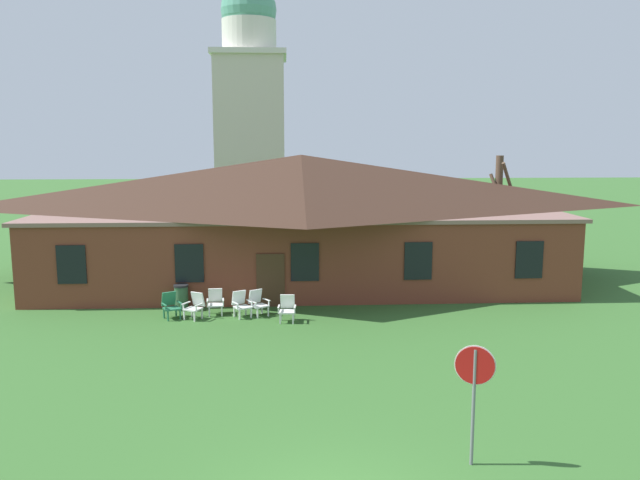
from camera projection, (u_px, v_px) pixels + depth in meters
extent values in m
cube|color=brown|center=(301.00, 245.00, 29.63)|extent=(22.28, 10.00, 3.20)
cube|color=#835E55|center=(301.00, 209.00, 29.37)|extent=(22.73, 10.20, 0.16)
pyramid|color=#382319|center=(301.00, 181.00, 29.16)|extent=(23.17, 10.40, 2.44)
cube|color=black|center=(71.00, 265.00, 24.15)|extent=(1.10, 0.06, 1.50)
cube|color=black|center=(189.00, 263.00, 24.39)|extent=(1.10, 0.06, 1.50)
cube|color=black|center=(305.00, 262.00, 24.64)|extent=(1.10, 0.06, 1.50)
cube|color=black|center=(418.00, 261.00, 24.88)|extent=(1.10, 0.06, 1.50)
cube|color=black|center=(529.00, 260.00, 25.13)|extent=(1.10, 0.06, 1.50)
cube|color=#422819|center=(271.00, 280.00, 24.67)|extent=(1.10, 0.06, 2.10)
cube|color=beige|center=(251.00, 145.00, 45.52)|extent=(4.80, 4.80, 12.22)
cube|color=silver|center=(249.00, 55.00, 44.55)|extent=(5.18, 5.18, 0.36)
cylinder|color=silver|center=(249.00, 36.00, 44.35)|extent=(3.80, 3.80, 2.20)
sphere|color=#569E84|center=(249.00, 10.00, 44.07)|extent=(3.88, 3.88, 3.88)
cylinder|color=slate|center=(473.00, 408.00, 12.53)|extent=(0.07, 0.07, 2.40)
cylinder|color=white|center=(475.00, 365.00, 12.40)|extent=(0.76, 0.28, 0.81)
cylinder|color=#B71414|center=(475.00, 366.00, 12.38)|extent=(0.72, 0.27, 0.76)
cube|color=#28704C|center=(180.00, 314.00, 23.04)|extent=(0.07, 0.07, 0.36)
cube|color=#28704C|center=(168.00, 316.00, 22.80)|extent=(0.07, 0.07, 0.36)
cube|color=#28704C|center=(176.00, 312.00, 23.41)|extent=(0.07, 0.07, 0.36)
cube|color=#28704C|center=(164.00, 313.00, 23.17)|extent=(0.07, 0.07, 0.36)
cube|color=#28704C|center=(172.00, 308.00, 23.07)|extent=(0.72, 0.72, 0.05)
cube|color=#28704C|center=(169.00, 299.00, 23.29)|extent=(0.54, 0.42, 0.54)
cube|color=#28704C|center=(180.00, 302.00, 23.18)|extent=(0.28, 0.44, 0.03)
cube|color=#28704C|center=(181.00, 306.00, 23.06)|extent=(0.05, 0.05, 0.22)
cube|color=#28704C|center=(164.00, 304.00, 22.87)|extent=(0.28, 0.44, 0.03)
cube|color=#28704C|center=(166.00, 308.00, 22.75)|extent=(0.05, 0.05, 0.22)
cube|color=silver|center=(194.00, 317.00, 22.74)|extent=(0.07, 0.07, 0.36)
cube|color=silver|center=(184.00, 315.00, 22.94)|extent=(0.07, 0.07, 0.36)
cube|color=silver|center=(202.00, 314.00, 23.13)|extent=(0.07, 0.07, 0.36)
cube|color=silver|center=(192.00, 312.00, 23.33)|extent=(0.07, 0.07, 0.36)
cube|color=silver|center=(193.00, 309.00, 23.00)|extent=(0.73, 0.72, 0.05)
cube|color=silver|center=(198.00, 299.00, 23.23)|extent=(0.54, 0.42, 0.54)
cube|color=silver|center=(199.00, 305.00, 22.83)|extent=(0.28, 0.44, 0.03)
cube|color=silver|center=(196.00, 309.00, 22.70)|extent=(0.05, 0.05, 0.22)
cube|color=silver|center=(186.00, 303.00, 23.08)|extent=(0.28, 0.44, 0.03)
cube|color=silver|center=(183.00, 307.00, 22.96)|extent=(0.05, 0.05, 0.22)
cube|color=silver|center=(222.00, 312.00, 23.43)|extent=(0.05, 0.05, 0.36)
cube|color=silver|center=(209.00, 312.00, 23.36)|extent=(0.05, 0.05, 0.36)
cube|color=silver|center=(222.00, 308.00, 23.86)|extent=(0.05, 0.05, 0.36)
cube|color=silver|center=(209.00, 309.00, 23.79)|extent=(0.05, 0.05, 0.36)
cube|color=silver|center=(215.00, 305.00, 23.58)|extent=(0.59, 0.57, 0.05)
cube|color=silver|center=(215.00, 295.00, 23.83)|extent=(0.53, 0.24, 0.54)
cube|color=silver|center=(223.00, 300.00, 23.57)|extent=(0.11, 0.47, 0.03)
cube|color=silver|center=(223.00, 304.00, 23.43)|extent=(0.04, 0.04, 0.22)
cube|color=silver|center=(207.00, 300.00, 23.48)|extent=(0.11, 0.47, 0.03)
cube|color=silver|center=(207.00, 304.00, 23.34)|extent=(0.04, 0.04, 0.22)
cube|color=white|center=(251.00, 313.00, 23.23)|extent=(0.07, 0.07, 0.36)
cube|color=white|center=(240.00, 315.00, 22.98)|extent=(0.07, 0.07, 0.36)
cube|color=white|center=(246.00, 310.00, 23.59)|extent=(0.07, 0.07, 0.36)
cube|color=white|center=(234.00, 312.00, 23.35)|extent=(0.07, 0.07, 0.36)
cube|color=white|center=(243.00, 307.00, 23.26)|extent=(0.73, 0.72, 0.05)
cube|color=white|center=(239.00, 297.00, 23.47)|extent=(0.54, 0.42, 0.54)
cube|color=white|center=(250.00, 301.00, 23.36)|extent=(0.28, 0.44, 0.03)
cube|color=white|center=(252.00, 305.00, 23.25)|extent=(0.05, 0.05, 0.22)
cube|color=white|center=(235.00, 303.00, 23.05)|extent=(0.28, 0.44, 0.03)
cube|color=white|center=(237.00, 307.00, 22.94)|extent=(0.05, 0.05, 0.22)
cube|color=white|center=(268.00, 311.00, 23.44)|extent=(0.07, 0.07, 0.36)
cube|color=white|center=(257.00, 313.00, 23.17)|extent=(0.07, 0.07, 0.36)
cube|color=white|center=(262.00, 309.00, 23.79)|extent=(0.07, 0.07, 0.36)
cube|color=white|center=(251.00, 311.00, 23.52)|extent=(0.07, 0.07, 0.36)
cube|color=white|center=(260.00, 306.00, 23.45)|extent=(0.74, 0.73, 0.05)
cube|color=white|center=(255.00, 296.00, 23.65)|extent=(0.53, 0.44, 0.54)
cube|color=white|center=(266.00, 300.00, 23.57)|extent=(0.31, 0.42, 0.03)
cube|color=white|center=(269.00, 303.00, 23.46)|extent=(0.06, 0.06, 0.22)
cube|color=white|center=(253.00, 302.00, 23.23)|extent=(0.31, 0.42, 0.03)
cube|color=white|center=(255.00, 306.00, 23.12)|extent=(0.06, 0.06, 0.22)
cube|color=silver|center=(293.00, 319.00, 22.44)|extent=(0.05, 0.05, 0.36)
cube|color=silver|center=(280.00, 319.00, 22.45)|extent=(0.05, 0.05, 0.36)
cube|color=silver|center=(294.00, 316.00, 22.88)|extent=(0.05, 0.05, 0.36)
cube|color=silver|center=(281.00, 316.00, 22.89)|extent=(0.05, 0.05, 0.36)
cube|color=silver|center=(287.00, 312.00, 22.63)|extent=(0.58, 0.56, 0.05)
cube|color=silver|center=(287.00, 301.00, 22.89)|extent=(0.53, 0.23, 0.54)
cube|color=silver|center=(295.00, 307.00, 22.57)|extent=(0.10, 0.47, 0.03)
cube|color=silver|center=(295.00, 311.00, 22.43)|extent=(0.04, 0.04, 0.22)
cube|color=silver|center=(279.00, 307.00, 22.59)|extent=(0.10, 0.47, 0.03)
cube|color=silver|center=(278.00, 311.00, 22.44)|extent=(0.04, 0.04, 0.22)
cylinder|color=brown|center=(497.00, 214.00, 30.99)|extent=(0.36, 0.36, 5.73)
cylinder|color=brown|center=(491.00, 193.00, 31.12)|extent=(0.83, 0.76, 1.07)
cylinder|color=brown|center=(509.00, 182.00, 30.32)|extent=(1.08, 0.89, 1.89)
cylinder|color=brown|center=(495.00, 187.00, 30.58)|extent=(0.58, 0.66, 1.28)
cylinder|color=#335638|center=(181.00, 298.00, 24.31)|extent=(0.52, 0.52, 0.90)
cylinder|color=black|center=(181.00, 286.00, 24.24)|extent=(0.56, 0.56, 0.08)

